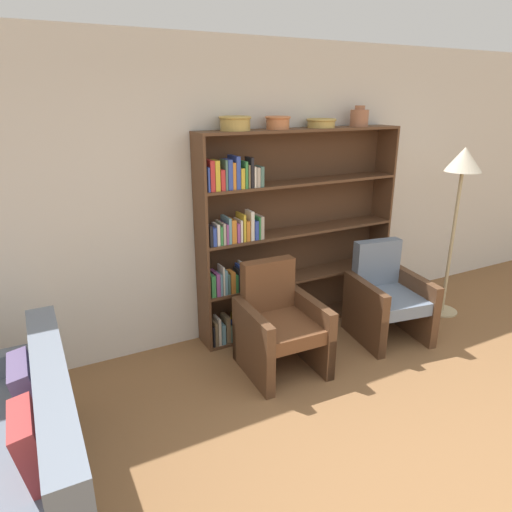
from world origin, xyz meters
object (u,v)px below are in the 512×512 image
armchair_cushioned (387,298)px  floor_lamp (462,173)px  armchair_leather (279,325)px  bowl_olive (235,122)px  vase_tall (359,117)px  bowl_copper (321,122)px  bowl_brass (278,122)px  couch (7,472)px  bookshelf (282,234)px

armchair_cushioned → floor_lamp: (0.93, 0.09, 1.13)m
armchair_leather → armchair_cushioned: (1.21, -0.00, 0.00)m
armchair_leather → floor_lamp: 2.43m
bowl_olive → vase_tall: size_ratio=1.43×
bowl_copper → floor_lamp: bowl_copper is taller
floor_lamp → bowl_brass: bearing=163.2°
couch → floor_lamp: 4.47m
bowl_olive → bowl_copper: (0.89, 0.00, -0.02)m
armchair_leather → vase_tall: bearing=-150.6°
bookshelf → armchair_leather: size_ratio=2.29×
couch → floor_lamp: (4.24, 0.71, 1.22)m
bookshelf → armchair_leather: (-0.41, -0.66, -0.59)m
vase_tall → armchair_leather: bearing=-153.0°
bowl_olive → floor_lamp: size_ratio=0.16×
bowl_brass → couch: (-2.42, -1.26, -1.73)m
couch → armchair_leather: size_ratio=1.90×
floor_lamp → bowl_olive: bearing=166.2°
bowl_olive → bowl_copper: bowl_olive is taller
bowl_copper → armchair_cushioned: bearing=-56.9°
bowl_olive → bowl_copper: size_ratio=1.00×
bookshelf → armchair_cushioned: bearing=-39.4°
bowl_copper → vase_tall: size_ratio=1.43×
bowl_olive → bowl_brass: bowl_olive is taller
armchair_leather → couch: bearing=19.0°
bookshelf → bowl_copper: size_ratio=7.53×
bookshelf → armchair_cushioned: (0.80, -0.66, -0.59)m
bookshelf → bowl_copper: bearing=-3.2°
armchair_leather → bowl_copper: bearing=-139.1°
armchair_cushioned → bookshelf: bearing=-30.6°
bowl_copper → bookshelf: bearing=176.8°
bowl_olive → couch: 2.94m
armchair_leather → armchair_cushioned: 1.21m
vase_tall → floor_lamp: (0.90, -0.55, -0.53)m
armchair_cushioned → bowl_brass: bearing=-26.9°
bowl_copper → armchair_leather: bowl_copper is taller
bowl_olive → bowl_brass: 0.42m
vase_tall → bowl_olive: bearing=180.0°
bowl_olive → armchair_leather: bearing=-81.9°
bowl_brass → vase_tall: vase_tall is taller
bookshelf → floor_lamp: size_ratio=1.18×
armchair_cushioned → floor_lamp: 1.47m
vase_tall → bowl_brass: bearing=180.0°
bookshelf → armchair_cushioned: 1.19m
bowl_brass → vase_tall: (0.92, -0.00, 0.02)m
bookshelf → couch: (-2.51, -1.28, -0.68)m
bookshelf → bowl_olive: size_ratio=7.53×
bookshelf → floor_lamp: (1.74, -0.57, 0.54)m
bowl_olive → vase_tall: (1.34, -0.00, 0.02)m
couch → armchair_cushioned: bearing=-78.9°
vase_tall → couch: 3.98m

